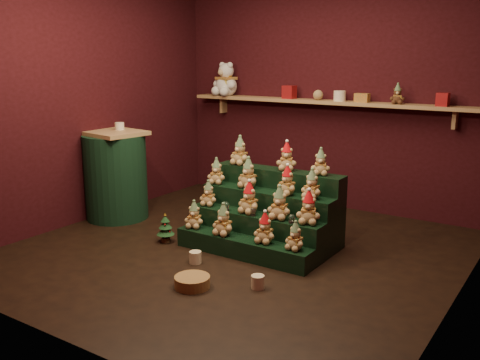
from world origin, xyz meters
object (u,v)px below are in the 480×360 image
Objects in this scene: mug_right at (258,282)px; white_bear at (226,75)px; snow_globe_c at (292,219)px; snow_globe_b at (253,212)px; riser_tier_front at (243,247)px; snow_globe_a at (226,206)px; mug_left at (195,257)px; brown_bear at (397,94)px; mini_christmas_tree at (165,228)px; wicker_basket at (192,282)px; side_table at (116,175)px.

mug_right is 0.20× the size of white_bear.
snow_globe_c is at bearing -28.28° from white_bear.
white_bear is (-2.00, 2.44, 1.54)m from mug_right.
white_bear is (-1.53, 1.76, 1.19)m from snow_globe_b.
riser_tier_front is 2.56× the size of white_bear.
snow_globe_a is 0.82× the size of mug_left.
mug_right is (0.48, -0.52, -0.04)m from riser_tier_front.
mug_right is at bearing -114.13° from brown_bear.
mug_right is (0.75, -0.14, -0.00)m from mug_left.
white_bear is at bearing 118.56° from mug_left.
snow_globe_b is (0.31, -0.00, -0.01)m from snow_globe_a.
snow_globe_b is 0.95m from mini_christmas_tree.
snow_globe_c reaches higher than mug_right.
snow_globe_a is at bearing 108.97° from wicker_basket.
wicker_basket is 3.48m from white_bear.
mug_right is (0.06, -0.68, -0.35)m from snow_globe_c.
riser_tier_front is at bearing 0.91° from side_table.
snow_globe_a reaches higher than riser_tier_front.
riser_tier_front reaches higher than mug_left.
snow_globe_a is (-0.30, 0.16, 0.32)m from riser_tier_front.
wicker_basket is at bearing -71.03° from snow_globe_a.
snow_globe_a reaches higher than snow_globe_c.
mug_right is at bearing 31.16° from wicker_basket.
mug_left is at bearing 169.14° from mug_right.
mini_christmas_tree reaches higher than mug_left.
snow_globe_b reaches higher than riser_tier_front.
snow_globe_b is 0.42m from snow_globe_c.
snow_globe_c reaches higher than wicker_basket.
mini_christmas_tree is at bearing -156.31° from snow_globe_a.
brown_bear is at bearing 58.75° from snow_globe_a.
snow_globe_b is 0.71× the size of mug_left.
white_bear reaches higher than wicker_basket.
mini_christmas_tree is at bearing 154.87° from mug_left.
brown_bear is at bearing 40.34° from side_table.
snow_globe_a is 0.17× the size of white_bear.
brown_bear is (0.76, 1.76, 1.03)m from snow_globe_b.
snow_globe_c is (0.43, 0.16, 0.31)m from riser_tier_front.
white_bear is 2.50× the size of brown_bear.
snow_globe_b is at bearing -180.00° from snow_globe_c.
snow_globe_c is at bearing 37.39° from mug_left.
mini_christmas_tree is 1.42m from mug_right.
snow_globe_a reaches higher than mug_right.
snow_globe_b is 0.90m from mug_right.
white_bear is at bearing 128.33° from riser_tier_front.
riser_tier_front is 12.86× the size of mug_right.
white_bear is at bearing 124.69° from snow_globe_a.
snow_globe_c is at bearing 94.89° from mug_right.
snow_globe_b is 2.17m from brown_bear.
brown_bear is at bearing 13.86° from white_bear.
riser_tier_front is 2.87m from white_bear.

